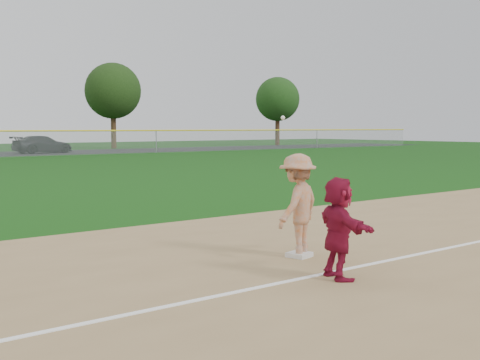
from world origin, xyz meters
TOP-DOWN VIEW (x-y plane):
  - ground at (0.00, 0.00)m, footprint 160.00×160.00m
  - foul_line at (0.00, -0.80)m, footprint 60.00×0.10m
  - first_base at (0.40, 0.33)m, footprint 0.43×0.43m
  - base_runner at (-0.16, -1.11)m, footprint 0.90×1.48m
  - car_right at (11.70, 45.49)m, footprint 5.54×2.97m
  - first_base_play at (0.40, 0.38)m, footprint 1.32×1.04m
  - tree_3 at (22.00, 52.80)m, footprint 6.00×6.00m
  - tree_4 at (44.00, 51.20)m, footprint 5.60×5.60m

SIDE VIEW (x-z plane):
  - ground at x=0.00m, z-range 0.00..0.00m
  - foul_line at x=0.00m, z-range 0.02..0.03m
  - first_base at x=0.40m, z-range 0.02..0.10m
  - car_right at x=11.70m, z-range 0.01..1.54m
  - base_runner at x=-0.16m, z-range 0.02..1.54m
  - first_base_play at x=0.40m, z-range -0.30..2.13m
  - tree_4 at x=44.00m, z-range 1.51..10.18m
  - tree_3 at x=22.00m, z-range 1.57..10.76m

